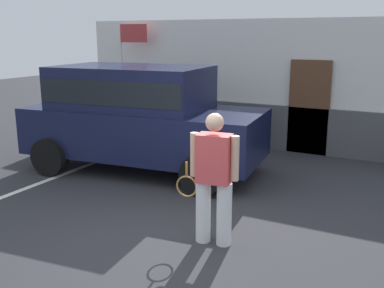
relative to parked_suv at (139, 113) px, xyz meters
The scene contains 6 objects.
ground_plane 3.51m from the parked_suv, 51.85° to the right, with size 40.00×40.00×0.00m, color #2D2D33.
parking_stripe_0 1.96m from the parked_suv, 135.92° to the right, with size 0.12×4.40×0.01m, color silver.
house_frontage 3.66m from the parked_suv, 55.78° to the left, with size 10.77×0.40×2.99m.
parked_suv is the anchor object (origin of this frame).
tennis_player_man 3.51m from the parked_suv, 40.28° to the right, with size 0.89×0.31×1.71m.
flag_pole 3.35m from the parked_suv, 129.14° to the left, with size 0.80×0.11×2.94m.
Camera 1 is at (2.89, -4.54, 2.64)m, focal length 41.96 mm.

